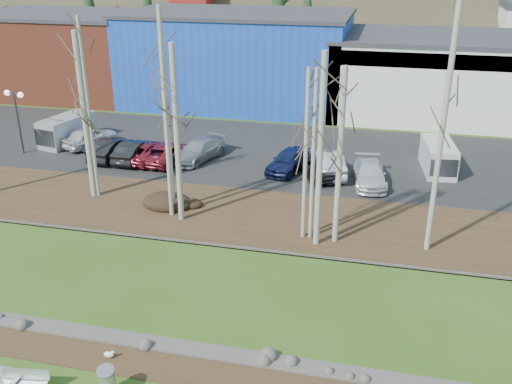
% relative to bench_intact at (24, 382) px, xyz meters
% --- Properties ---
extents(dirt_strip, '(80.00, 1.80, 0.03)m').
position_rel_bench_intact_xyz_m(dirt_strip, '(3.00, 2.28, -0.39)').
color(dirt_strip, '#382616').
rests_on(dirt_strip, ground).
extents(near_bank_rocks, '(80.00, 0.80, 0.50)m').
position_rel_bench_intact_xyz_m(near_bank_rocks, '(3.00, 3.28, -0.41)').
color(near_bank_rocks, '#47423D').
rests_on(near_bank_rocks, ground).
extents(river, '(80.00, 8.00, 0.90)m').
position_rel_bench_intact_xyz_m(river, '(3.00, 7.38, -0.41)').
color(river, black).
rests_on(river, ground).
extents(far_bank_rocks, '(80.00, 0.80, 0.46)m').
position_rel_bench_intact_xyz_m(far_bank_rocks, '(3.00, 11.48, -0.41)').
color(far_bank_rocks, '#47423D').
rests_on(far_bank_rocks, ground).
extents(far_bank, '(80.00, 7.00, 0.15)m').
position_rel_bench_intact_xyz_m(far_bank, '(3.00, 14.68, -0.33)').
color(far_bank, '#382616').
rests_on(far_bank, ground).
extents(parking_lot, '(80.00, 14.00, 0.14)m').
position_rel_bench_intact_xyz_m(parking_lot, '(3.00, 25.18, -0.34)').
color(parking_lot, black).
rests_on(parking_lot, ground).
extents(building_brick, '(16.32, 12.24, 7.80)m').
position_rel_bench_intact_xyz_m(building_brick, '(-21.00, 39.18, 3.50)').
color(building_brick, '#9C432D').
rests_on(building_brick, ground).
extents(building_blue, '(20.40, 12.24, 8.30)m').
position_rel_bench_intact_xyz_m(building_blue, '(-3.00, 39.18, 3.75)').
color(building_blue, '#1D49AC').
rests_on(building_blue, ground).
extents(building_white, '(18.36, 12.24, 6.80)m').
position_rel_bench_intact_xyz_m(building_white, '(15.00, 39.16, 3.01)').
color(building_white, white).
rests_on(building_white, ground).
extents(bench_intact, '(1.67, 0.73, 0.81)m').
position_rel_bench_intact_xyz_m(bench_intact, '(0.00, 0.00, 0.00)').
color(bench_intact, '#BBBFC1').
rests_on(bench_intact, ground).
extents(litter_bin, '(0.72, 0.72, 0.97)m').
position_rel_bench_intact_xyz_m(litter_bin, '(2.76, 0.49, 0.08)').
color(litter_bin, '#BBBFC1').
rests_on(litter_bin, ground).
extents(seagull, '(0.45, 0.21, 0.33)m').
position_rel_bench_intact_xyz_m(seagull, '(1.95, 2.17, -0.22)').
color(seagull, gold).
rests_on(seagull, ground).
extents(dirt_mound, '(2.87, 2.02, 0.56)m').
position_rel_bench_intact_xyz_m(dirt_mound, '(-0.73, 14.72, 0.03)').
color(dirt_mound, black).
rests_on(dirt_mound, far_bank).
extents(birch_1, '(0.20, 0.20, 10.23)m').
position_rel_bench_intact_xyz_m(birch_1, '(-5.26, 15.23, 4.86)').
color(birch_1, beige).
rests_on(birch_1, far_bank).
extents(birch_2, '(0.32, 0.32, 9.47)m').
position_rel_bench_intact_xyz_m(birch_2, '(-5.49, 15.13, 4.48)').
color(birch_2, beige).
rests_on(birch_2, far_bank).
extents(birch_3, '(0.23, 0.23, 10.98)m').
position_rel_bench_intact_xyz_m(birch_3, '(-0.09, 13.74, 5.23)').
color(birch_3, beige).
rests_on(birch_3, far_bank).
extents(birch_4, '(0.30, 0.30, 9.32)m').
position_rel_bench_intact_xyz_m(birch_4, '(0.62, 13.32, 4.40)').
color(birch_4, beige).
rests_on(birch_4, far_bank).
extents(birch_5, '(0.24, 0.24, 8.76)m').
position_rel_bench_intact_xyz_m(birch_5, '(-0.26, 14.42, 4.13)').
color(birch_5, beige).
rests_on(birch_5, far_bank).
extents(birch_6, '(0.20, 0.20, 8.53)m').
position_rel_bench_intact_xyz_m(birch_6, '(7.29, 12.84, 4.01)').
color(birch_6, beige).
rests_on(birch_6, far_bank).
extents(birch_7, '(0.28, 0.28, 9.39)m').
position_rel_bench_intact_xyz_m(birch_7, '(8.05, 12.25, 4.44)').
color(birch_7, beige).
rests_on(birch_7, far_bank).
extents(birch_8, '(0.27, 0.27, 8.69)m').
position_rel_bench_intact_xyz_m(birch_8, '(8.92, 12.73, 4.09)').
color(birch_8, beige).
rests_on(birch_8, far_bank).
extents(birch_9, '(0.25, 0.25, 12.12)m').
position_rel_bench_intact_xyz_m(birch_9, '(13.35, 12.91, 5.80)').
color(birch_9, beige).
rests_on(birch_9, far_bank).
extents(birch_10, '(0.20, 0.20, 8.53)m').
position_rel_bench_intact_xyz_m(birch_10, '(7.66, 12.84, 4.01)').
color(birch_10, beige).
rests_on(birch_10, far_bank).
extents(street_lamp, '(1.65, 0.74, 4.46)m').
position_rel_bench_intact_xyz_m(street_lamp, '(-14.07, 20.93, 3.24)').
color(street_lamp, '#262628').
rests_on(street_lamp, parking_lot).
extents(car_0, '(3.22, 4.57, 1.44)m').
position_rel_bench_intact_xyz_m(car_0, '(-10.09, 23.38, 0.46)').
color(car_0, silver).
rests_on(car_0, parking_lot).
extents(car_1, '(1.62, 4.30, 1.40)m').
position_rel_bench_intact_xyz_m(car_1, '(-5.66, 21.29, 0.44)').
color(car_1, black).
rests_on(car_1, parking_lot).
extents(car_2, '(2.65, 4.87, 1.30)m').
position_rel_bench_intact_xyz_m(car_2, '(-3.44, 21.55, 0.38)').
color(car_2, maroon).
rests_on(car_2, parking_lot).
extents(car_3, '(3.23, 5.04, 1.36)m').
position_rel_bench_intact_xyz_m(car_3, '(-1.42, 22.47, 0.41)').
color(car_3, '#9B9FA3').
rests_on(car_3, parking_lot).
extents(car_4, '(2.82, 4.59, 1.46)m').
position_rel_bench_intact_xyz_m(car_4, '(4.96, 21.73, 0.46)').
color(car_4, navy).
rests_on(car_4, parking_lot).
extents(car_5, '(3.03, 5.12, 1.59)m').
position_rel_bench_intact_xyz_m(car_5, '(7.44, 21.78, 0.53)').
color(car_5, silver).
rests_on(car_5, parking_lot).
extents(car_6, '(3.96, 5.14, 1.30)m').
position_rel_bench_intact_xyz_m(car_6, '(6.97, 21.44, 0.38)').
color(car_6, black).
rests_on(car_6, parking_lot).
extents(car_7, '(2.44, 4.78, 1.33)m').
position_rel_bench_intact_xyz_m(car_7, '(10.20, 20.68, 0.40)').
color(car_7, silver).
rests_on(car_7, parking_lot).
extents(car_8, '(2.65, 4.87, 1.30)m').
position_rel_bench_intact_xyz_m(car_8, '(-4.84, 21.55, 0.38)').
color(car_8, maroon).
rests_on(car_8, parking_lot).
extents(car_9, '(1.62, 4.30, 1.40)m').
position_rel_bench_intact_xyz_m(car_9, '(-7.42, 21.29, 0.44)').
color(car_9, black).
rests_on(car_9, parking_lot).
extents(van_white, '(2.25, 4.45, 1.87)m').
position_rel_bench_intact_xyz_m(van_white, '(14.43, 23.93, 0.67)').
color(van_white, white).
rests_on(van_white, parking_lot).
extents(van_grey, '(2.80, 4.86, 2.00)m').
position_rel_bench_intact_xyz_m(van_grey, '(-12.19, 23.57, 0.73)').
color(van_grey, '#B0B2B5').
rests_on(van_grey, parking_lot).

